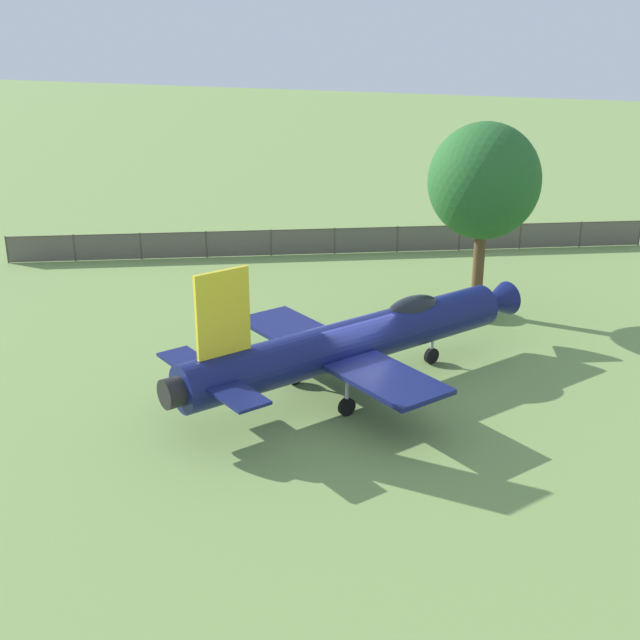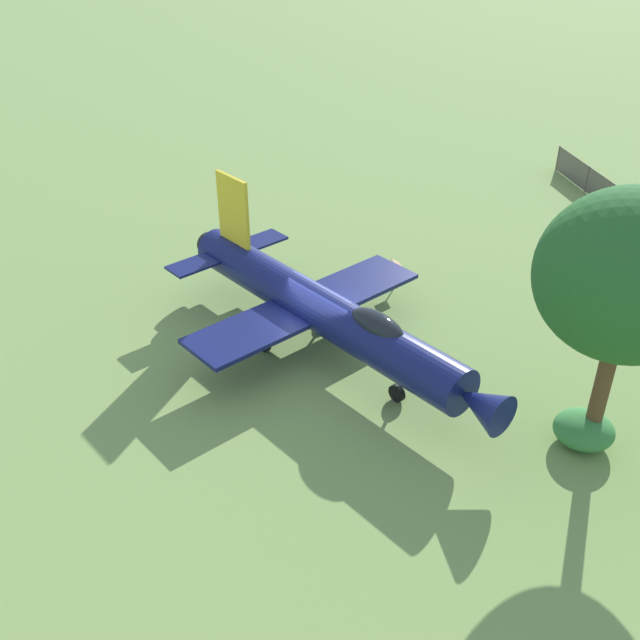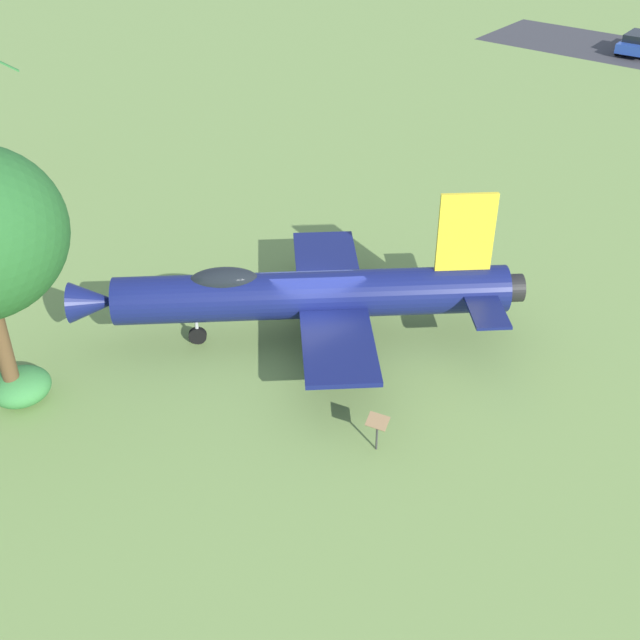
# 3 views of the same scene
# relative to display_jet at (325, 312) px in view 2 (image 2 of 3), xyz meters

# --- Properties ---
(ground_plane) EXTENTS (200.00, 200.00, 0.00)m
(ground_plane) POSITION_rel_display_jet_xyz_m (0.20, 0.28, -1.79)
(ground_plane) COLOR #75934C
(display_jet) EXTENTS (10.44, 13.12, 5.18)m
(display_jet) POSITION_rel_display_jet_xyz_m (0.00, 0.00, 0.00)
(display_jet) COLOR #111951
(display_jet) RESTS_ON ground_plane
(shade_tree) EXTENTS (4.58, 5.00, 8.10)m
(shade_tree) POSITION_rel_display_jet_xyz_m (-2.62, -8.80, 3.91)
(shade_tree) COLOR brown
(shade_tree) RESTS_ON ground_plane
(shrub_near_fence) EXTENTS (1.70, 1.80, 1.03)m
(shrub_near_fence) POSITION_rel_display_jet_xyz_m (-2.66, -8.59, -1.28)
(shrub_near_fence) COLOR #387F3D
(shrub_near_fence) RESTS_ON ground_plane
(info_plaque) EXTENTS (0.71, 0.61, 1.14)m
(info_plaque) POSITION_rel_display_jet_xyz_m (5.59, -1.64, -0.94)
(info_plaque) COLOR #333333
(info_plaque) RESTS_ON ground_plane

